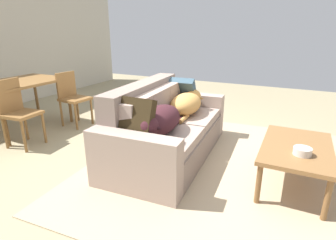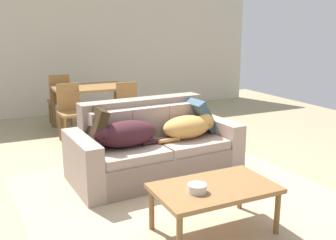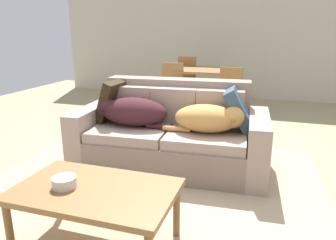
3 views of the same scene
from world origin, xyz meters
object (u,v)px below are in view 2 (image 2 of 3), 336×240
at_px(dining_chair_near_left, 71,109).
at_px(dining_chair_near_right, 129,105).
at_px(dog_on_right_cushion, 189,126).
at_px(dog_on_left_cushion, 125,134).
at_px(couch, 153,148).
at_px(bowl_on_coffee_table, 197,188).
at_px(throw_pillow_by_left_arm, 95,128).
at_px(coffee_table, 214,191).
at_px(dining_table, 90,90).
at_px(throw_pillow_by_right_arm, 199,115).
at_px(dining_chair_far_left, 60,98).

relative_size(dining_chair_near_left, dining_chair_near_right, 1.05).
height_order(dog_on_right_cushion, dining_chair_near_right, dining_chair_near_right).
height_order(dog_on_left_cushion, dog_on_right_cushion, dog_on_left_cushion).
distance_m(couch, bowl_on_coffee_table, 1.58).
height_order(throw_pillow_by_left_arm, bowl_on_coffee_table, throw_pillow_by_left_arm).
height_order(coffee_table, dining_chair_near_right, dining_chair_near_right).
bearing_deg(dog_on_left_cushion, throw_pillow_by_left_arm, 149.66).
xyz_separation_m(dining_chair_near_left, dining_chair_near_right, (0.97, -0.02, -0.02)).
relative_size(couch, throw_pillow_by_left_arm, 4.32).
relative_size(dog_on_left_cushion, throw_pillow_by_left_arm, 1.87).
bearing_deg(dining_table, dining_chair_near_left, -130.38).
bearing_deg(dog_on_right_cushion, dining_table, 98.65).
height_order(throw_pillow_by_right_arm, dining_chair_far_left, dining_chair_far_left).
height_order(dog_on_left_cushion, dining_chair_far_left, dining_chair_far_left).
bearing_deg(dining_table, throw_pillow_by_left_arm, -103.25).
bearing_deg(throw_pillow_by_left_arm, dog_on_left_cushion, -26.70).
relative_size(dog_on_left_cushion, dining_chair_far_left, 0.94).
xyz_separation_m(throw_pillow_by_right_arm, dining_chair_far_left, (-1.28, 2.90, -0.14)).
bearing_deg(bowl_on_coffee_table, couch, 80.36).
distance_m(dog_on_right_cushion, throw_pillow_by_right_arm, 0.36).
bearing_deg(dining_table, bowl_on_coffee_table, -91.88).
relative_size(throw_pillow_by_left_arm, coffee_table, 0.45).
height_order(dining_table, dining_chair_near_left, dining_chair_near_left).
distance_m(dog_on_left_cushion, bowl_on_coffee_table, 1.42).
bearing_deg(bowl_on_coffee_table, dining_table, 88.12).
xyz_separation_m(dining_chair_near_right, dining_chair_far_left, (-0.95, 1.11, 0.02)).
relative_size(throw_pillow_by_left_arm, bowl_on_coffee_table, 2.96).
relative_size(throw_pillow_by_right_arm, dining_chair_near_right, 0.53).
bearing_deg(dog_on_right_cushion, dining_chair_near_left, 113.04).
relative_size(couch, throw_pillow_by_right_arm, 4.45).
height_order(couch, dining_table, couch).
distance_m(throw_pillow_by_right_arm, dining_chair_near_left, 2.24).
distance_m(couch, dog_on_left_cushion, 0.51).
bearing_deg(throw_pillow_by_left_arm, bowl_on_coffee_table, -74.08).
bearing_deg(coffee_table, dining_chair_far_left, 96.47).
height_order(couch, throw_pillow_by_left_arm, couch).
bearing_deg(dining_chair_far_left, throw_pillow_by_left_arm, 89.96).
height_order(bowl_on_coffee_table, dining_chair_near_right, dining_chair_near_right).
distance_m(dining_chair_near_right, dining_chair_far_left, 1.46).
bearing_deg(throw_pillow_by_right_arm, bowl_on_coffee_table, -120.34).
xyz_separation_m(coffee_table, bowl_on_coffee_table, (-0.20, -0.05, 0.08)).
distance_m(throw_pillow_by_left_arm, throw_pillow_by_right_arm, 1.41).
height_order(bowl_on_coffee_table, dining_chair_near_left, dining_chair_near_left).
bearing_deg(couch, dining_chair_near_right, 75.28).
bearing_deg(bowl_on_coffee_table, throw_pillow_by_left_arm, 105.92).
height_order(bowl_on_coffee_table, dining_table, dining_table).
bearing_deg(dining_chair_far_left, bowl_on_coffee_table, 96.43).
relative_size(couch, dining_chair_near_left, 2.26).
height_order(throw_pillow_by_right_arm, dining_chair_near_left, dining_chair_near_left).
distance_m(throw_pillow_by_right_arm, dining_table, 2.51).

